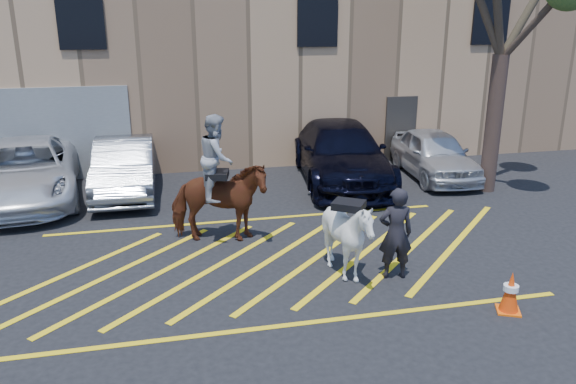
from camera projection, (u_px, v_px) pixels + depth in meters
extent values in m
plane|color=black|center=(265.00, 256.00, 11.73)|extent=(90.00, 90.00, 0.00)
imported|color=silver|center=(25.00, 171.00, 15.07)|extent=(3.30, 6.02, 1.60)
imported|color=gray|center=(125.00, 167.00, 15.68)|extent=(1.60, 4.58, 1.51)
imported|color=black|center=(341.00, 153.00, 16.76)|extent=(3.12, 6.19, 1.72)
imported|color=silver|center=(434.00, 154.00, 17.26)|extent=(2.10, 4.40, 1.45)
imported|color=black|center=(396.00, 233.00, 10.52)|extent=(0.70, 0.51, 1.79)
cube|color=tan|center=(208.00, 50.00, 21.84)|extent=(32.00, 10.00, 7.00)
cube|color=black|center=(81.00, 23.00, 15.98)|extent=(1.30, 0.08, 1.50)
cube|color=black|center=(317.00, 22.00, 17.45)|extent=(1.30, 0.08, 1.50)
cube|color=black|center=(491.00, 21.00, 18.71)|extent=(1.30, 0.08, 1.50)
cube|color=#38332D|center=(401.00, 129.00, 19.13)|extent=(1.10, 0.08, 2.20)
cube|color=yellow|center=(49.00, 282.00, 10.57)|extent=(4.20, 4.20, 0.01)
cube|color=yellow|center=(107.00, 276.00, 10.79)|extent=(4.20, 4.20, 0.01)
cube|color=yellow|center=(163.00, 271.00, 11.01)|extent=(4.20, 4.20, 0.01)
cube|color=yellow|center=(217.00, 266.00, 11.23)|extent=(4.20, 4.20, 0.01)
cube|color=yellow|center=(268.00, 261.00, 11.45)|extent=(4.20, 4.20, 0.01)
cube|color=yellow|center=(318.00, 257.00, 11.67)|extent=(4.20, 4.20, 0.01)
cube|color=yellow|center=(365.00, 252.00, 11.89)|extent=(4.20, 4.20, 0.01)
cube|color=yellow|center=(411.00, 248.00, 12.11)|extent=(4.20, 4.20, 0.01)
cube|color=yellow|center=(456.00, 244.00, 12.33)|extent=(4.20, 4.20, 0.01)
cube|color=yellow|center=(249.00, 220.00, 13.77)|extent=(9.50, 0.12, 0.01)
cube|color=yellow|center=(297.00, 324.00, 9.12)|extent=(9.50, 0.12, 0.01)
imported|color=#5D2316|center=(218.00, 202.00, 12.22)|extent=(2.31, 1.42, 1.82)
imported|color=#94959D|center=(217.00, 157.00, 11.92)|extent=(0.88, 1.03, 1.85)
cube|color=black|center=(217.00, 174.00, 12.03)|extent=(0.57, 0.65, 0.14)
imported|color=silver|center=(348.00, 237.00, 10.54)|extent=(1.93, 1.97, 1.64)
cube|color=black|center=(349.00, 205.00, 10.34)|extent=(0.72, 0.69, 0.14)
cube|color=#FF5B0A|center=(508.00, 310.00, 9.53)|extent=(0.50, 0.50, 0.03)
cone|color=#E73C09|center=(511.00, 291.00, 9.42)|extent=(0.32, 0.32, 0.70)
cylinder|color=white|center=(511.00, 288.00, 9.40)|extent=(0.25, 0.25, 0.10)
cylinder|color=#47332B|center=(493.00, 125.00, 15.56)|extent=(0.44, 0.44, 3.80)
cylinder|color=#4D412E|center=(530.00, 9.00, 14.93)|extent=(1.76, 0.51, 2.68)
cylinder|color=#4D412F|center=(485.00, 15.00, 15.47)|extent=(0.33, 1.88, 2.34)
cylinder|color=#4E3F2F|center=(485.00, 13.00, 14.55)|extent=(1.40, 0.20, 2.39)
cylinder|color=#4A362D|center=(533.00, 24.00, 14.15)|extent=(0.78, 1.62, 1.96)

